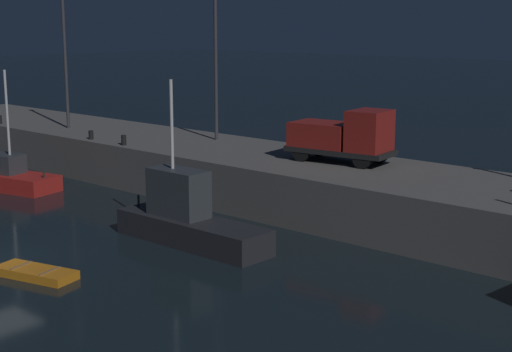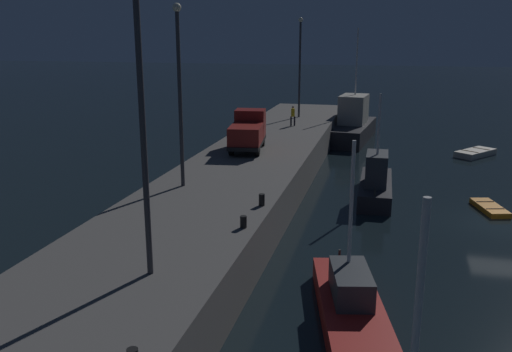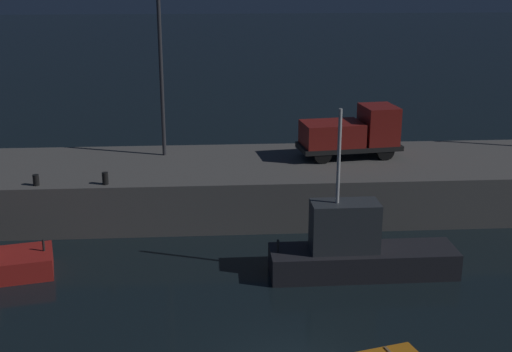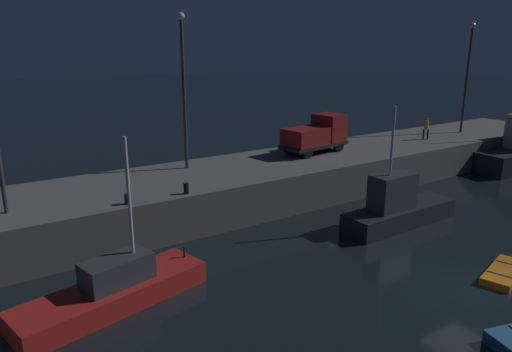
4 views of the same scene
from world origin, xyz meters
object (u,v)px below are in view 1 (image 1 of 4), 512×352
fishing_trawler_red (188,219)px  dinghy_red_small (35,273)px  utility_truck (344,136)px  bollard_east (91,135)px  lamp_post_east (216,46)px  bollard_west (0,120)px  bollard_central (124,140)px  lamp_post_west (65,44)px

fishing_trawler_red → dinghy_red_small: fishing_trawler_red is taller
utility_truck → bollard_east: utility_truck is taller
lamp_post_east → dinghy_red_small: bearing=-66.3°
utility_truck → bollard_west: 25.60m
dinghy_red_small → lamp_post_east: bearing=113.7°
bollard_east → bollard_west: bearing=-180.0°
lamp_post_east → bollard_west: 17.07m
utility_truck → bollard_west: bearing=-171.5°
bollard_central → bollard_east: (-3.09, 0.05, -0.03)m
lamp_post_west → bollard_west: size_ratio=16.57×
dinghy_red_small → fishing_trawler_red: bearing=82.4°
lamp_post_east → bollard_west: (-15.59, -4.79, -5.05)m
utility_truck → lamp_post_east: bearing=174.0°
bollard_west → dinghy_red_small: bearing=-27.3°
bollard_west → bollard_central: (13.22, -0.05, 0.00)m
fishing_trawler_red → lamp_post_east: size_ratio=0.81×
dinghy_red_small → bollard_central: (-9.66, 11.74, 2.54)m
lamp_post_east → lamp_post_west: bearing=-164.5°
dinghy_red_small → bollard_east: size_ratio=6.63×
lamp_post_east → bollard_east: lamp_post_east is taller
dinghy_red_small → bollard_central: bearing=129.4°
dinghy_red_small → lamp_post_west: (-17.76, 13.68, 7.55)m
dinghy_red_small → utility_truck: bearing=81.1°
dinghy_red_small → bollard_central: bollard_central is taller
bollard_east → lamp_post_west: bearing=159.4°
lamp_post_west → bollard_west: lamp_post_west is taller
bollard_central → bollard_east: bearing=179.0°
lamp_post_west → dinghy_red_small: bearing=-37.6°
dinghy_red_small → utility_truck: 16.14m
lamp_post_east → bollard_west: size_ratio=16.70×
fishing_trawler_red → dinghy_red_small: bearing=-97.6°
fishing_trawler_red → bollard_east: 14.64m
lamp_post_east → fishing_trawler_red: bearing=-50.3°
lamp_post_west → bollard_west: (-5.11, -1.89, -5.01)m
fishing_trawler_red → dinghy_red_small: 6.85m
bollard_central → lamp_post_west: bearing=166.6°
bollard_west → lamp_post_east: bearing=17.1°
dinghy_red_small → utility_truck: utility_truck is taller
fishing_trawler_red → bollard_west: bearing=168.0°
dinghy_red_small → lamp_post_east: size_ratio=0.36×
lamp_post_east → bollard_central: (-2.37, -4.85, -5.04)m
fishing_trawler_red → bollard_east: bearing=159.7°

